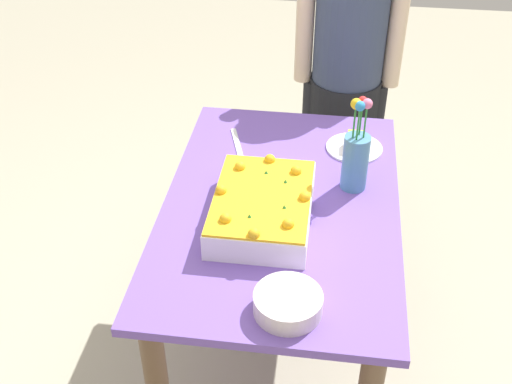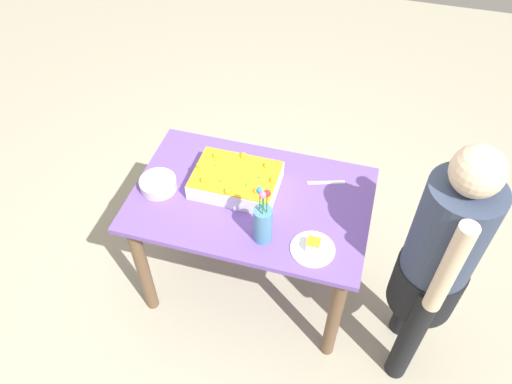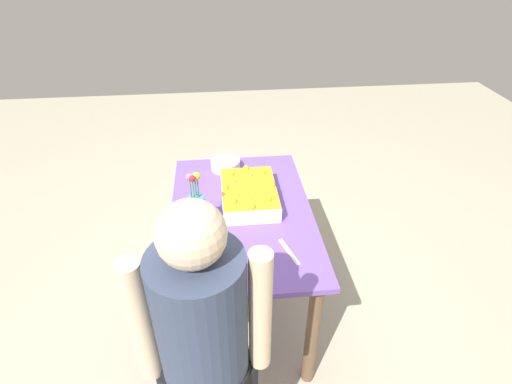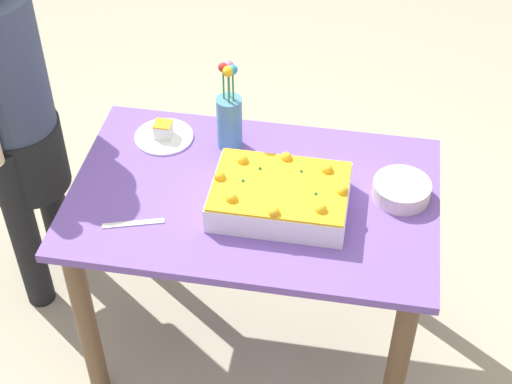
{
  "view_description": "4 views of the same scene",
  "coord_description": "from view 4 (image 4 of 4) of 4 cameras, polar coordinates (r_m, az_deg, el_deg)",
  "views": [
    {
      "loc": [
        1.67,
        0.14,
        2.06
      ],
      "look_at": [
        0.04,
        -0.08,
        0.84
      ],
      "focal_mm": 45.0,
      "sensor_mm": 36.0,
      "label": 1
    },
    {
      "loc": [
        -0.48,
        1.61,
        2.64
      ],
      "look_at": [
        -0.02,
        -0.03,
        0.8
      ],
      "focal_mm": 35.0,
      "sensor_mm": 36.0,
      "label": 2
    },
    {
      "loc": [
        -1.74,
        0.1,
        2.09
      ],
      "look_at": [
        0.13,
        -0.09,
        0.81
      ],
      "focal_mm": 28.0,
      "sensor_mm": 36.0,
      "label": 3
    },
    {
      "loc": [
        0.33,
        -1.85,
        2.5
      ],
      "look_at": [
        0.02,
        -0.08,
        0.86
      ],
      "focal_mm": 55.0,
      "sensor_mm": 36.0,
      "label": 4
    }
  ],
  "objects": [
    {
      "name": "serving_plate_with_slice",
      "position": [
        2.78,
        -6.73,
        4.2
      ],
      "size": [
        0.21,
        0.21,
        0.06
      ],
      "color": "white",
      "rests_on": "dining_table"
    },
    {
      "name": "flower_vase",
      "position": [
        2.67,
        -1.95,
        5.41
      ],
      "size": [
        0.09,
        0.09,
        0.34
      ],
      "color": "teal",
      "rests_on": "dining_table"
    },
    {
      "name": "ground_plane",
      "position": [
        3.13,
        -0.14,
        -10.64
      ],
      "size": [
        8.0,
        8.0,
        0.0
      ],
      "primitive_type": "plane",
      "color": "#ABA58D"
    },
    {
      "name": "cake_knife",
      "position": [
        2.48,
        -8.91,
        -2.27
      ],
      "size": [
        0.19,
        0.08,
        0.0
      ],
      "primitive_type": "cube",
      "rotation": [
        0.0,
        0.0,
        3.44
      ],
      "color": "silver",
      "rests_on": "dining_table"
    },
    {
      "name": "fruit_bowl",
      "position": [
        2.56,
        10.54,
        0.15
      ],
      "size": [
        0.19,
        0.19,
        0.06
      ],
      "primitive_type": "cylinder",
      "color": "silver",
      "rests_on": "dining_table"
    },
    {
      "name": "person_standing",
      "position": [
        2.9,
        -17.37,
        5.6
      ],
      "size": [
        0.31,
        0.45,
        1.49
      ],
      "color": "black",
      "rests_on": "ground_plane"
    },
    {
      "name": "dining_table",
      "position": [
        2.66,
        -0.17,
        -2.48
      ],
      "size": [
        1.2,
        0.77,
        0.78
      ],
      "color": "#6E4FAD",
      "rests_on": "ground_plane"
    },
    {
      "name": "sheet_cake",
      "position": [
        2.47,
        1.76,
        -0.28
      ],
      "size": [
        0.43,
        0.3,
        0.12
      ],
      "color": "white",
      "rests_on": "dining_table"
    }
  ]
}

